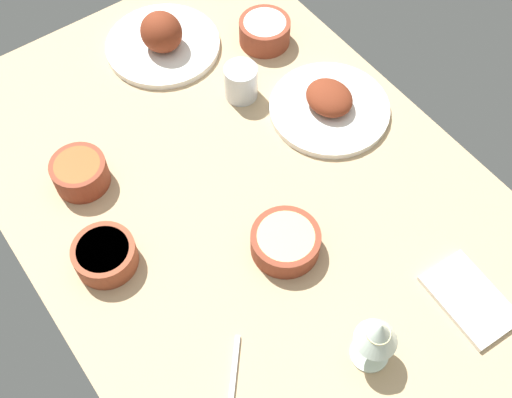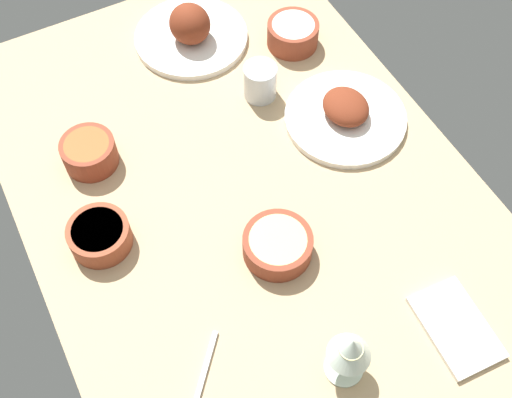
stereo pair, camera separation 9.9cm
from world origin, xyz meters
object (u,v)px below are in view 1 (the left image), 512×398
wine_glass (378,334)px  fork_loose (233,381)px  plate_center_main (329,105)px  folded_napkin (469,299)px  plate_near_viewer (162,40)px  bowl_potatoes (285,241)px  water_tumbler (241,82)px  bowl_soup (80,172)px  bowl_pasta (105,255)px  bowl_cream (265,31)px

wine_glass → fork_loose: (-10.28, -22.50, -9.53)cm
plate_center_main → folded_napkin: bearing=-9.1°
plate_near_viewer → bowl_potatoes: bearing=-8.9°
water_tumbler → bowl_soup: bearing=-89.9°
bowl_potatoes → bowl_soup: size_ratio=1.18×
folded_napkin → bowl_pasta: bearing=-132.8°
bowl_potatoes → bowl_pasta: (-17.99, -29.64, 0.12)cm
wine_glass → fork_loose: bearing=-114.6°
plate_center_main → wine_glass: bearing=-32.3°
water_tumbler → plate_near_viewer: bearing=-163.7°
folded_napkin → plate_near_viewer: bearing=-172.5°
bowl_soup → bowl_potatoes: bearing=33.2°
bowl_potatoes → bowl_pasta: size_ratio=1.12×
bowl_pasta → fork_loose: size_ratio=0.74×
bowl_pasta → water_tumbler: water_tumbler is taller
bowl_cream → folded_napkin: size_ratio=0.72×
plate_near_viewer → bowl_potatoes: plate_near_viewer is taller
plate_center_main → fork_loose: 64.77cm
plate_near_viewer → bowl_potatoes: 61.27cm
plate_near_viewer → fork_loose: (76.08, -32.79, -2.65)cm
plate_center_main → bowl_pasta: bearing=-86.0°
bowl_soup → water_tumbler: bearing=90.1°
bowl_soup → bowl_pasta: (19.53, -5.07, -0.47)cm
folded_napkin → bowl_cream: bearing=172.9°
folded_napkin → fork_loose: 46.53cm
plate_center_main → water_tumbler: bearing=-139.6°
plate_near_viewer → fork_loose: 82.88cm
folded_napkin → bowl_soup: bearing=-145.5°
wine_glass → water_tumbler: wine_glass is taller
folded_napkin → fork_loose: size_ratio=1.05×
plate_near_viewer → water_tumbler: (22.97, 6.73, 1.11)cm
bowl_pasta → wine_glass: size_ratio=0.87×
bowl_potatoes → water_tumbler: bearing=156.7°
bowl_pasta → fork_loose: bowl_pasta is taller
water_tumbler → fork_loose: 66.31cm
bowl_pasta → bowl_cream: bearing=116.6°
plate_near_viewer → plate_center_main: 43.35cm
fork_loose → folded_napkin: bearing=114.2°
bowl_potatoes → bowl_soup: 44.85cm
bowl_cream → bowl_soup: bearing=-79.0°
bowl_soup → fork_loose: 53.15cm
bowl_potatoes → folded_napkin: (29.10, 21.16, -2.16)cm
bowl_potatoes → wine_glass: (25.82, -0.85, 7.16)cm
bowl_pasta → folded_napkin: bearing=47.2°
bowl_pasta → folded_napkin: (47.08, 50.81, -2.29)cm
bowl_potatoes → bowl_cream: 57.25cm
plate_near_viewer → bowl_cream: (12.25, 21.32, 0.25)cm
bowl_potatoes → fork_loose: (15.53, -23.35, -2.36)cm
plate_center_main → folded_napkin: 51.83cm
plate_center_main → bowl_soup: plate_center_main is taller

